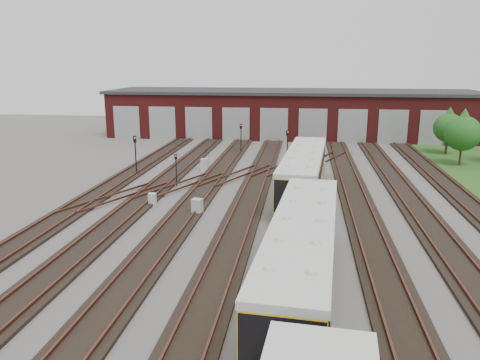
# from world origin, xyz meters

# --- Properties ---
(ground) EXTENTS (120.00, 120.00, 0.00)m
(ground) POSITION_xyz_m (0.00, 0.00, 0.00)
(ground) COLOR #4A4744
(ground) RESTS_ON ground
(track_network) EXTENTS (30.40, 70.00, 0.33)m
(track_network) POSITION_xyz_m (-0.17, 0.59, 0.11)
(track_network) COLOR black
(track_network) RESTS_ON ground
(maintenance_shed) EXTENTS (51.00, 12.50, 6.35)m
(maintenance_shed) POSITION_xyz_m (-0.01, 39.97, 3.20)
(maintenance_shed) COLOR #591616
(maintenance_shed) RESTS_ON ground
(metro_train) EXTENTS (3.82, 47.30, 3.13)m
(metro_train) POSITION_xyz_m (2.00, -7.21, 1.93)
(metro_train) COLOR black
(metro_train) RESTS_ON ground
(signal_mast_0) EXTENTS (0.33, 0.32, 3.67)m
(signal_mast_0) POSITION_xyz_m (-13.30, 13.54, 2.34)
(signal_mast_0) COLOR black
(signal_mast_0) RESTS_ON ground
(signal_mast_1) EXTENTS (0.26, 0.25, 2.72)m
(signal_mast_1) POSITION_xyz_m (-8.64, 10.42, 1.75)
(signal_mast_1) COLOR black
(signal_mast_1) RESTS_ON ground
(signal_mast_2) EXTENTS (0.31, 0.30, 3.35)m
(signal_mast_2) POSITION_xyz_m (-5.21, 25.75, 2.15)
(signal_mast_2) COLOR black
(signal_mast_2) RESTS_ON ground
(signal_mast_3) EXTENTS (0.31, 0.30, 3.58)m
(signal_mast_3) POSITION_xyz_m (0.31, 19.68, 2.28)
(signal_mast_3) COLOR black
(signal_mast_3) RESTS_ON ground
(relay_cabinet_0) EXTENTS (0.60, 0.52, 0.91)m
(relay_cabinet_0) POSITION_xyz_m (-8.90, 4.74, 0.45)
(relay_cabinet_0) COLOR #AEB0B3
(relay_cabinet_0) RESTS_ON ground
(relay_cabinet_1) EXTENTS (0.72, 0.61, 1.15)m
(relay_cabinet_1) POSITION_xyz_m (-7.49, 16.38, 0.57)
(relay_cabinet_1) COLOR #AEB0B3
(relay_cabinet_1) RESTS_ON ground
(relay_cabinet_2) EXTENTS (0.76, 0.68, 1.12)m
(relay_cabinet_2) POSITION_xyz_m (-5.17, 3.10, 0.56)
(relay_cabinet_2) COLOR #AEB0B3
(relay_cabinet_2) RESTS_ON ground
(relay_cabinet_3) EXTENTS (0.68, 0.57, 1.09)m
(relay_cabinet_3) POSITION_xyz_m (2.23, 17.84, 0.55)
(relay_cabinet_3) COLOR #AEB0B3
(relay_cabinet_3) RESTS_ON ground
(relay_cabinet_4) EXTENTS (0.75, 0.65, 1.15)m
(relay_cabinet_4) POSITION_xyz_m (3.64, 16.34, 0.57)
(relay_cabinet_4) COLOR #AEB0B3
(relay_cabinet_4) RESTS_ON ground
(tree_0) EXTENTS (3.49, 3.49, 5.79)m
(tree_0) POSITION_xyz_m (17.57, 21.95, 3.72)
(tree_0) COLOR #2F2615
(tree_0) RESTS_ON ground
(tree_1) EXTENTS (3.24, 3.24, 5.37)m
(tree_1) POSITION_xyz_m (17.91, 27.99, 3.45)
(tree_1) COLOR #2F2615
(tree_1) RESTS_ON ground
(bush_2) EXTENTS (1.67, 1.67, 1.67)m
(bush_2) POSITION_xyz_m (20.05, 33.92, 0.83)
(bush_2) COLOR #1B4814
(bush_2) RESTS_ON ground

